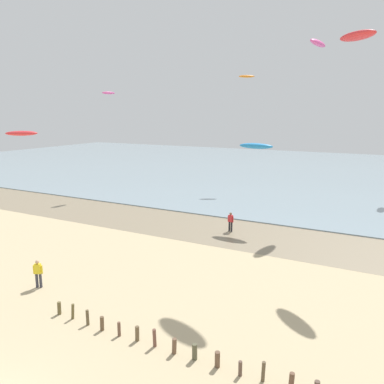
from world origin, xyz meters
The scene contains 11 objects.
wet_sand_strip centered at (0.00, 23.59, 0.00)m, with size 120.00×7.93×0.01m, color #84755B.
sea centered at (0.00, 62.55, 0.05)m, with size 160.00×70.00×0.10m, color #7F939E.
groyne_mid centered at (4.43, 6.57, 0.37)m, with size 13.99×0.37×0.85m.
person_mid_beach centered at (-0.41, 23.79, 0.92)m, with size 0.56×0.28×1.71m.
person_far_down_beach centered at (-6.27, 8.33, 0.92)m, with size 0.52×0.36×1.71m.
kite_aloft_4 centered at (0.73, 26.57, 7.26)m, with size 3.11×0.99×0.50m, color #2384D1.
kite_aloft_6 centered at (4.58, 31.50, 16.28)m, with size 3.22×1.03×0.52m, color #E54C99.
kite_aloft_7 centered at (-6.67, 44.04, 14.86)m, with size 2.12×0.68×0.34m, color orange.
kite_aloft_8 centered at (-20.03, 31.97, 12.51)m, with size 1.90×0.61×0.30m, color #E54C99.
kite_aloft_9 centered at (8.83, 21.58, 14.92)m, with size 2.98×0.95×0.48m, color red.
kite_aloft_11 centered at (-15.98, 15.78, 8.47)m, with size 2.53×0.81×0.41m, color red.
Camera 1 is at (11.61, -6.21, 10.14)m, focal length 36.07 mm.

